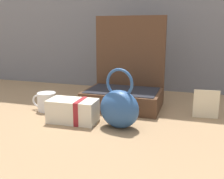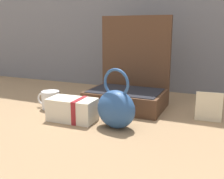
{
  "view_description": "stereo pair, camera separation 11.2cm",
  "coord_description": "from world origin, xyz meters",
  "px_view_note": "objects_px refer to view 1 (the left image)",
  "views": [
    {
      "loc": [
        0.34,
        -1.06,
        0.38
      ],
      "look_at": [
        0.01,
        -0.02,
        0.12
      ],
      "focal_mm": 42.22,
      "sensor_mm": 36.0,
      "label": 1
    },
    {
      "loc": [
        0.44,
        -1.02,
        0.38
      ],
      "look_at": [
        0.01,
        -0.02,
        0.12
      ],
      "focal_mm": 42.22,
      "sensor_mm": 36.0,
      "label": 2
    }
  ],
  "objects_px": {
    "info_card_left": "(206,104)",
    "open_suitcase": "(125,85)",
    "coffee_mug": "(46,102)",
    "teal_pouch_handbag": "(119,108)",
    "cream_toiletry_bag": "(74,111)"
  },
  "relations": [
    {
      "from": "info_card_left",
      "to": "cream_toiletry_bag",
      "type": "bearing_deg",
      "value": -162.76
    },
    {
      "from": "open_suitcase",
      "to": "coffee_mug",
      "type": "bearing_deg",
      "value": -149.77
    },
    {
      "from": "open_suitcase",
      "to": "cream_toiletry_bag",
      "type": "distance_m",
      "value": 0.33
    },
    {
      "from": "cream_toiletry_bag",
      "to": "info_card_left",
      "type": "relative_size",
      "value": 1.65
    },
    {
      "from": "open_suitcase",
      "to": "teal_pouch_handbag",
      "type": "relative_size",
      "value": 1.88
    },
    {
      "from": "open_suitcase",
      "to": "teal_pouch_handbag",
      "type": "xyz_separation_m",
      "value": [
        0.06,
        -0.3,
        -0.02
      ]
    },
    {
      "from": "cream_toiletry_bag",
      "to": "info_card_left",
      "type": "bearing_deg",
      "value": 22.45
    },
    {
      "from": "coffee_mug",
      "to": "info_card_left",
      "type": "height_order",
      "value": "info_card_left"
    },
    {
      "from": "teal_pouch_handbag",
      "to": "info_card_left",
      "type": "height_order",
      "value": "teal_pouch_handbag"
    },
    {
      "from": "open_suitcase",
      "to": "coffee_mug",
      "type": "relative_size",
      "value": 3.66
    },
    {
      "from": "info_card_left",
      "to": "open_suitcase",
      "type": "bearing_deg",
      "value": 163.1
    },
    {
      "from": "cream_toiletry_bag",
      "to": "coffee_mug",
      "type": "relative_size",
      "value": 1.69
    },
    {
      "from": "coffee_mug",
      "to": "info_card_left",
      "type": "distance_m",
      "value": 0.72
    },
    {
      "from": "cream_toiletry_bag",
      "to": "coffee_mug",
      "type": "height_order",
      "value": "cream_toiletry_bag"
    },
    {
      "from": "open_suitcase",
      "to": "coffee_mug",
      "type": "height_order",
      "value": "open_suitcase"
    }
  ]
}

